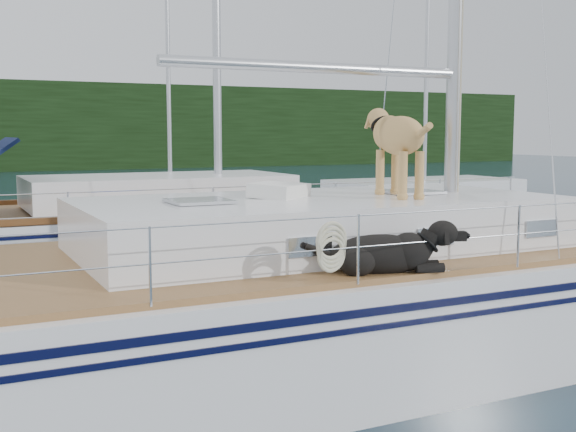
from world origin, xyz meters
TOP-DOWN VIEW (x-y plane):
  - ground at (0.00, 0.00)m, footprint 120.00×120.00m
  - main_sailboat at (0.10, -0.01)m, footprint 12.00×3.80m
  - neighbor_sailboat at (-0.28, 6.34)m, footprint 11.00×3.50m
  - bg_boat_center at (4.00, 16.00)m, footprint 7.20×3.00m
  - bg_boat_east at (12.00, 13.00)m, footprint 6.40×3.00m

SIDE VIEW (x-z plane):
  - ground at x=0.00m, z-range 0.00..0.00m
  - bg_boat_center at x=4.00m, z-range -5.37..6.28m
  - bg_boat_east at x=12.00m, z-range -5.37..6.28m
  - neighbor_sailboat at x=-0.28m, z-range -6.02..7.28m
  - main_sailboat at x=0.10m, z-range -6.32..7.69m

